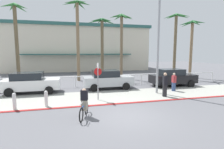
# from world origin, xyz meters

# --- Properties ---
(ground_plane) EXTENTS (80.00, 80.00, 0.00)m
(ground_plane) POSITION_xyz_m (0.00, 10.00, 0.00)
(ground_plane) COLOR #5B5B60
(sidewalk_strip) EXTENTS (44.00, 4.00, 0.02)m
(sidewalk_strip) POSITION_xyz_m (0.00, 4.20, 0.01)
(sidewalk_strip) COLOR #9E9E93
(sidewalk_strip) RESTS_ON ground
(curb_paint) EXTENTS (44.00, 0.24, 0.03)m
(curb_paint) POSITION_xyz_m (0.00, 2.20, 0.01)
(curb_paint) COLOR maroon
(curb_paint) RESTS_ON ground
(building_backdrop) EXTENTS (26.38, 12.58, 8.23)m
(building_backdrop) POSITION_xyz_m (-1.13, 27.58, 4.13)
(building_backdrop) COLOR beige
(building_backdrop) RESTS_ON ground
(rail_fence) EXTENTS (26.93, 0.08, 1.04)m
(rail_fence) POSITION_xyz_m (0.00, 8.50, 0.84)
(rail_fence) COLOR white
(rail_fence) RESTS_ON ground
(stop_sign_bike_lane) EXTENTS (0.52, 0.56, 2.56)m
(stop_sign_bike_lane) POSITION_xyz_m (-0.92, 3.44, 1.68)
(stop_sign_bike_lane) COLOR gray
(stop_sign_bike_lane) RESTS_ON ground
(bollard_1) EXTENTS (0.20, 0.20, 1.00)m
(bollard_1) POSITION_xyz_m (-5.92, 2.49, 0.52)
(bollard_1) COLOR white
(bollard_1) RESTS_ON ground
(bollard_2) EXTENTS (0.20, 0.20, 1.00)m
(bollard_2) POSITION_xyz_m (-4.22, 2.68, 0.52)
(bollard_2) COLOR white
(bollard_2) RESTS_ON ground
(streetlight_curb) EXTENTS (0.24, 2.54, 7.50)m
(streetlight_curb) POSITION_xyz_m (4.04, 4.12, 4.28)
(streetlight_curb) COLOR #9EA0A5
(streetlight_curb) RESTS_ON ground
(palm_tree_1) EXTENTS (2.65, 2.91, 8.27)m
(palm_tree_1) POSITION_xyz_m (-7.99, 11.93, 5.85)
(palm_tree_1) COLOR brown
(palm_tree_1) RESTS_ON ground
(palm_tree_2) EXTENTS (3.32, 3.18, 9.10)m
(palm_tree_2) POSITION_xyz_m (-1.74, 12.46, 6.62)
(palm_tree_2) COLOR #846B4C
(palm_tree_2) RESTS_ON ground
(palm_tree_3) EXTENTS (3.41, 3.28, 7.31)m
(palm_tree_3) POSITION_xyz_m (1.10, 12.50, 5.46)
(palm_tree_3) COLOR brown
(palm_tree_3) RESTS_ON ground
(palm_tree_4) EXTENTS (3.06, 2.86, 8.03)m
(palm_tree_4) POSITION_xyz_m (3.67, 12.99, 6.07)
(palm_tree_4) COLOR #756047
(palm_tree_4) RESTS_ON ground
(palm_tree_5) EXTENTS (3.69, 2.91, 8.10)m
(palm_tree_5) POSITION_xyz_m (10.28, 11.42, 5.85)
(palm_tree_5) COLOR brown
(palm_tree_5) RESTS_ON ground
(palm_tree_6) EXTENTS (2.93, 3.23, 7.36)m
(palm_tree_6) POSITION_xyz_m (12.60, 11.46, 5.46)
(palm_tree_6) COLOR #846B4C
(palm_tree_6) RESTS_ON ground
(car_white_1) EXTENTS (4.40, 2.02, 1.69)m
(car_white_1) POSITION_xyz_m (-5.86, 6.81, 0.87)
(car_white_1) COLOR white
(car_white_1) RESTS_ON ground
(car_silver_2) EXTENTS (4.40, 2.02, 1.69)m
(car_silver_2) POSITION_xyz_m (0.54, 6.98, 0.87)
(car_silver_2) COLOR #B2B7BC
(car_silver_2) RESTS_ON ground
(car_black_3) EXTENTS (4.40, 2.02, 1.69)m
(car_black_3) POSITION_xyz_m (7.00, 6.76, 0.87)
(car_black_3) COLOR black
(car_black_3) RESTS_ON ground
(cyclist_blue_0) EXTENTS (0.63, 1.75, 1.50)m
(cyclist_blue_0) POSITION_xyz_m (-2.14, 0.41, 0.69)
(cyclist_blue_0) COLOR black
(cyclist_blue_0) RESTS_ON ground
(pedestrian_0) EXTENTS (0.37, 0.44, 1.56)m
(pedestrian_0) POSITION_xyz_m (5.82, 4.70, 0.71)
(pedestrian_0) COLOR #384C7A
(pedestrian_0) RESTS_ON ground
(pedestrian_1) EXTENTS (0.38, 0.44, 1.80)m
(pedestrian_1) POSITION_xyz_m (4.05, 3.16, 0.84)
(pedestrian_1) COLOR #232326
(pedestrian_1) RESTS_ON ground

